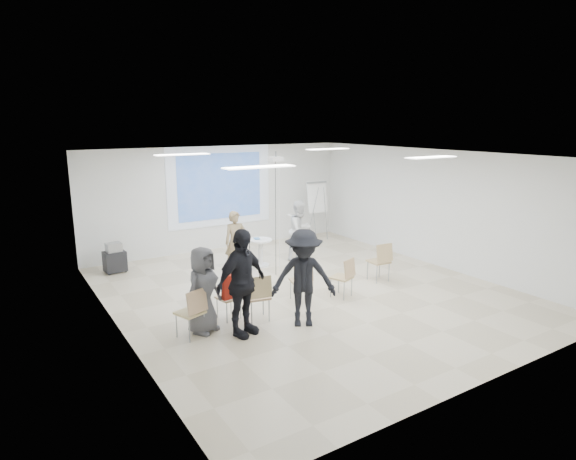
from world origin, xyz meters
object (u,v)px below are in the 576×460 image
player_right (300,227)px  chair_left_mid (231,295)px  pedestal_table (261,251)px  audience_mid (304,272)px  chair_far_left (193,309)px  chair_right_inner (345,275)px  flipchart_easel (317,198)px  chair_right_far (381,259)px  chair_left_inner (259,294)px  audience_left (241,275)px  av_cart (115,259)px  chair_center (302,278)px  player_left (236,238)px  audience_outer (203,285)px  laptop (257,295)px

player_right → chair_left_mid: size_ratio=2.13×
pedestal_table → audience_mid: (-1.13, -3.66, 0.62)m
chair_far_left → chair_right_inner: size_ratio=1.04×
chair_right_inner → flipchart_easel: flipchart_easel is taller
pedestal_table → chair_right_far: bearing=-55.4°
pedestal_table → flipchart_easel: 3.28m
chair_left_inner → audience_left: audience_left is taller
chair_right_inner → av_cart: bearing=108.9°
chair_far_left → chair_right_far: chair_right_far is taller
player_right → audience_left: audience_left is taller
av_cart → chair_right_inner: bearing=-54.8°
av_cart → chair_center: bearing=-60.8°
chair_far_left → chair_right_inner: bearing=-17.3°
player_left → flipchart_easel: 3.92m
audience_left → flipchart_easel: audience_left is taller
chair_far_left → player_right: bearing=16.1°
audience_mid → audience_outer: 1.81m
chair_far_left → audience_mid: 2.06m
av_cart → chair_left_mid: bearing=-79.3°
chair_left_mid → audience_mid: 1.48m
chair_right_far → laptop: bearing=-169.0°
chair_center → audience_outer: bearing=-157.6°
chair_right_far → laptop: chair_right_far is taller
pedestal_table → laptop: size_ratio=2.23×
player_right → chair_far_left: bearing=-160.9°
chair_far_left → audience_outer: size_ratio=0.51×
chair_right_far → audience_mid: audience_mid is taller
chair_left_inner → laptop: size_ratio=2.73×
laptop → audience_mid: size_ratio=0.16×
chair_left_inner → audience_left: (-0.53, -0.36, 0.56)m
player_left → chair_right_inner: 3.07m
pedestal_table → chair_center: chair_center is taller
laptop → player_left: bearing=-98.4°
chair_far_left → chair_left_mid: 0.97m
player_left → chair_left_mid: (-1.39, -2.59, -0.38)m
chair_left_mid → chair_right_far: 3.94m
chair_right_inner → player_left: bearing=91.5°
chair_left_mid → laptop: 0.49m
player_left → audience_left: 3.63m
chair_left_mid → chair_right_inner: (2.56, -0.22, 0.01)m
chair_right_inner → flipchart_easel: bearing=40.1°
chair_left_inner → audience_outer: bearing=-175.9°
chair_right_inner → flipchart_easel: 5.05m
flipchart_easel → av_cart: (-6.12, 0.09, -1.04)m
laptop → audience_outer: audience_outer is taller
chair_far_left → audience_left: 1.02m
laptop → chair_right_inner: bearing=-169.2°
pedestal_table → chair_left_mid: size_ratio=0.88×
player_left → chair_center: bearing=-74.5°
chair_far_left → chair_left_mid: size_ratio=1.06×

